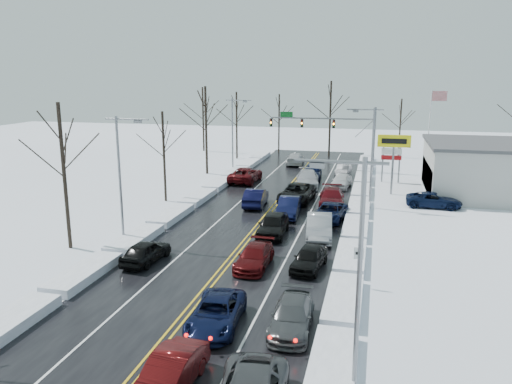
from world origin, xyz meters
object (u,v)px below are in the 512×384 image
(flagpole, at_px, (431,124))
(traffic_signal_mast, at_px, (333,127))
(oncoming_car_0, at_px, (256,206))
(tires_plus_sign, at_px, (394,145))

(flagpole, bearing_deg, traffic_signal_mast, -170.27)
(oncoming_car_0, bearing_deg, tires_plus_sign, -151.69)
(tires_plus_sign, distance_m, oncoming_car_0, 15.28)
(tires_plus_sign, bearing_deg, oncoming_car_0, -147.65)
(oncoming_car_0, bearing_deg, flagpole, -131.86)
(traffic_signal_mast, height_order, tires_plus_sign, traffic_signal_mast)
(traffic_signal_mast, distance_m, oncoming_car_0, 21.11)
(traffic_signal_mast, xyz_separation_m, flagpole, (11.72, 2.01, 0.45))
(tires_plus_sign, xyz_separation_m, oncoming_car_0, (-12.20, -7.73, -4.99))
(traffic_signal_mast, height_order, oncoming_car_0, traffic_signal_mast)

